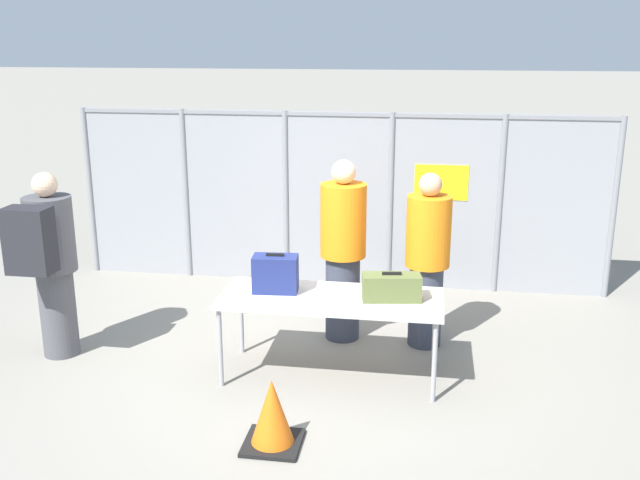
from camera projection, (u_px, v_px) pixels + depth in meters
name	position (u px, v px, depth m)	size (l,w,h in m)	color
ground_plane	(299.00, 375.00, 6.21)	(120.00, 120.00, 0.00)	gray
fence_section	(338.00, 196.00, 8.27)	(6.20, 0.07, 2.04)	gray
inspection_table	(331.00, 303.00, 6.04)	(1.89, 0.79, 0.72)	silver
suitcase_navy	(275.00, 274.00, 6.12)	(0.40, 0.24, 0.34)	navy
suitcase_olive	(391.00, 287.00, 5.94)	(0.51, 0.28, 0.24)	#566033
traveler_hooded	(49.00, 259.00, 6.33)	(0.42, 0.66, 1.71)	#4C4C51
security_worker_near	(343.00, 248.00, 6.76)	(0.44, 0.44, 1.76)	#383D4C
security_worker_far	(427.00, 258.00, 6.62)	(0.41, 0.41, 1.67)	#383D4C
utility_trailer	(458.00, 214.00, 10.27)	(4.46, 2.30, 0.64)	white
traffic_cone	(272.00, 415.00, 5.09)	(0.41, 0.41, 0.52)	black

